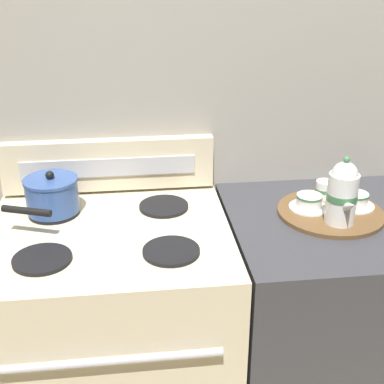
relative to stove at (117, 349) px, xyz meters
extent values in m
cube|color=#9E998E|center=(0.35, 0.35, 0.64)|extent=(6.00, 0.05, 2.20)
cube|color=beige|center=(0.00, 0.00, 0.00)|extent=(0.76, 0.66, 0.92)
cylinder|color=silver|center=(0.00, -0.35, 0.26)|extent=(0.60, 0.02, 0.02)
cylinder|color=black|center=(-0.18, 0.15, 0.47)|extent=(0.17, 0.17, 0.01)
cylinder|color=black|center=(0.18, 0.15, 0.47)|extent=(0.17, 0.17, 0.01)
cylinder|color=black|center=(-0.18, -0.15, 0.47)|extent=(0.17, 0.17, 0.01)
cylinder|color=black|center=(0.18, -0.15, 0.47)|extent=(0.17, 0.17, 0.01)
cube|color=beige|center=(0.00, 0.31, 0.56)|extent=(0.74, 0.05, 0.18)
cube|color=#B7B7BC|center=(0.00, 0.28, 0.56)|extent=(0.60, 0.01, 0.06)
cube|color=#38383D|center=(0.73, 0.00, 0.00)|extent=(0.69, 0.66, 0.92)
cylinder|color=#335193|center=(-0.18, 0.15, 0.52)|extent=(0.17, 0.17, 0.10)
cylinder|color=#335193|center=(-0.18, 0.15, 0.58)|extent=(0.17, 0.17, 0.01)
sphere|color=black|center=(-0.18, 0.15, 0.60)|extent=(0.03, 0.03, 0.03)
cylinder|color=black|center=(-0.24, 0.00, 0.55)|extent=(0.15, 0.07, 0.02)
cylinder|color=brown|center=(0.72, 0.03, 0.47)|extent=(0.35, 0.35, 0.01)
cylinder|color=white|center=(0.72, -0.05, 0.55)|extent=(0.09, 0.09, 0.16)
cylinder|color=#427A4C|center=(0.72, -0.05, 0.56)|extent=(0.09, 0.09, 0.02)
sphere|color=white|center=(0.72, -0.05, 0.64)|extent=(0.08, 0.08, 0.08)
sphere|color=#427A4C|center=(0.72, -0.05, 0.68)|extent=(0.02, 0.02, 0.02)
cone|color=white|center=(0.72, -0.12, 0.56)|extent=(0.03, 0.07, 0.06)
cylinder|color=white|center=(0.66, 0.06, 0.48)|extent=(0.13, 0.13, 0.01)
cylinder|color=white|center=(0.66, 0.06, 0.50)|extent=(0.08, 0.08, 0.04)
cylinder|color=#427A4C|center=(0.66, 0.06, 0.52)|extent=(0.09, 0.09, 0.01)
cylinder|color=white|center=(0.81, 0.05, 0.48)|extent=(0.13, 0.13, 0.01)
cylinder|color=white|center=(0.81, 0.05, 0.50)|extent=(0.08, 0.08, 0.04)
cylinder|color=#427A4C|center=(0.81, 0.05, 0.52)|extent=(0.09, 0.09, 0.01)
cylinder|color=white|center=(0.73, 0.13, 0.50)|extent=(0.06, 0.06, 0.06)
cylinder|color=#427A4C|center=(0.73, 0.13, 0.50)|extent=(0.06, 0.06, 0.01)
camera|label=1|loc=(0.08, -1.47, 1.26)|focal=50.00mm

